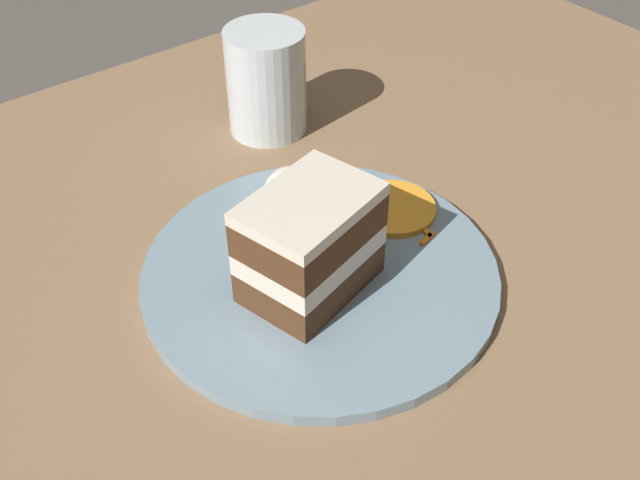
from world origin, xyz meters
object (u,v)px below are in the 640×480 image
at_px(drinking_glass, 267,88).
at_px(orange_garnish, 393,208).
at_px(cream_dollop, 291,190).
at_px(plate, 320,273).
at_px(cake_slice, 310,244).

bearing_deg(drinking_glass, orange_garnish, 89.91).
height_order(cream_dollop, drinking_glass, drinking_glass).
relative_size(orange_garnish, drinking_glass, 0.71).
relative_size(plate, drinking_glass, 2.69).
distance_m(plate, cake_slice, 0.05).
distance_m(cake_slice, orange_garnish, 0.12).
bearing_deg(cake_slice, orange_garnish, 90.42).
height_order(cream_dollop, orange_garnish, cream_dollop).
bearing_deg(cake_slice, cream_dollop, 138.28).
bearing_deg(cream_dollop, plate, 70.27).
xyz_separation_m(cake_slice, orange_garnish, (-0.11, -0.03, -0.04)).
xyz_separation_m(cream_dollop, orange_garnish, (-0.07, 0.06, -0.02)).
bearing_deg(drinking_glass, plate, 65.48).
distance_m(cream_dollop, orange_garnish, 0.09).
height_order(plate, drinking_glass, drinking_glass).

